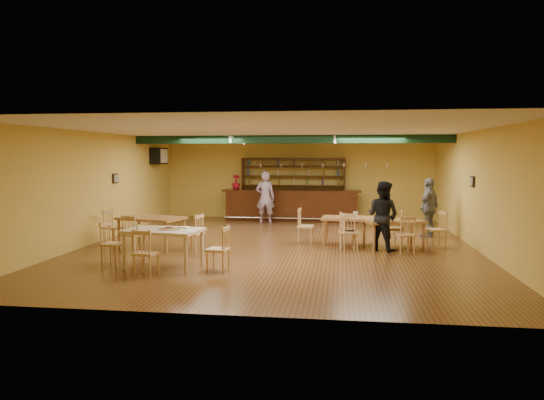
# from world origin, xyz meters

# --- Properties ---
(floor) EXTENTS (12.00, 12.00, 0.00)m
(floor) POSITION_xyz_m (0.00, 0.00, 0.00)
(floor) COLOR #563318
(floor) RESTS_ON ground
(ceiling_beam) EXTENTS (10.00, 0.30, 0.25)m
(ceiling_beam) POSITION_xyz_m (0.00, 2.80, 2.87)
(ceiling_beam) COLOR black
(ceiling_beam) RESTS_ON ceiling
(track_rail_left) EXTENTS (0.05, 2.50, 0.05)m
(track_rail_left) POSITION_xyz_m (-1.80, 3.40, 2.94)
(track_rail_left) COLOR white
(track_rail_left) RESTS_ON ceiling
(track_rail_right) EXTENTS (0.05, 2.50, 0.05)m
(track_rail_right) POSITION_xyz_m (1.40, 3.40, 2.94)
(track_rail_right) COLOR white
(track_rail_right) RESTS_ON ceiling
(ac_unit) EXTENTS (0.34, 0.70, 0.48)m
(ac_unit) POSITION_xyz_m (-4.80, 4.20, 2.35)
(ac_unit) COLOR white
(ac_unit) RESTS_ON wall_left
(picture_left) EXTENTS (0.04, 0.34, 0.28)m
(picture_left) POSITION_xyz_m (-4.97, 1.00, 1.70)
(picture_left) COLOR black
(picture_left) RESTS_ON wall_left
(picture_right) EXTENTS (0.04, 0.34, 0.28)m
(picture_right) POSITION_xyz_m (4.97, 0.50, 1.70)
(picture_right) COLOR black
(picture_right) RESTS_ON wall_right
(bar_counter) EXTENTS (4.99, 0.85, 1.13)m
(bar_counter) POSITION_xyz_m (-0.17, 5.15, 0.56)
(bar_counter) COLOR black
(bar_counter) RESTS_ON ground
(back_bar_hutch) EXTENTS (3.86, 0.40, 2.28)m
(back_bar_hutch) POSITION_xyz_m (-0.17, 5.78, 1.14)
(back_bar_hutch) COLOR black
(back_bar_hutch) RESTS_ON ground
(poinsettia) EXTENTS (0.39, 0.39, 0.54)m
(poinsettia) POSITION_xyz_m (-2.22, 5.15, 1.40)
(poinsettia) COLOR #AC0F23
(poinsettia) RESTS_ON bar_counter
(dining_table_b) EXTENTS (1.52, 0.98, 0.73)m
(dining_table_b) POSITION_xyz_m (1.85, 0.41, 0.37)
(dining_table_b) COLOR #A37539
(dining_table_b) RESTS_ON ground
(dining_table_c) EXTENTS (1.80, 1.36, 0.80)m
(dining_table_c) POSITION_xyz_m (-3.19, -0.81, 0.40)
(dining_table_c) COLOR #A37539
(dining_table_c) RESTS_ON ground
(dining_table_d) EXTENTS (1.66, 1.27, 0.73)m
(dining_table_d) POSITION_xyz_m (2.95, -0.04, 0.37)
(dining_table_d) COLOR #A37539
(dining_table_d) RESTS_ON ground
(near_table) EXTENTS (1.66, 1.18, 0.83)m
(near_table) POSITION_xyz_m (-2.08, -3.02, 0.41)
(near_table) COLOR tan
(near_table) RESTS_ON ground
(pizza_tray) EXTENTS (0.48, 0.48, 0.01)m
(pizza_tray) POSITION_xyz_m (-1.97, -3.02, 0.83)
(pizza_tray) COLOR silver
(pizza_tray) RESTS_ON near_table
(parmesan_shaker) EXTENTS (0.08, 0.08, 0.11)m
(parmesan_shaker) POSITION_xyz_m (-2.58, -3.19, 0.88)
(parmesan_shaker) COLOR #EAE5C6
(parmesan_shaker) RESTS_ON near_table
(napkin_stack) EXTENTS (0.23, 0.19, 0.03)m
(napkin_stack) POSITION_xyz_m (-1.70, -2.80, 0.84)
(napkin_stack) COLOR white
(napkin_stack) RESTS_ON near_table
(pizza_server) EXTENTS (0.25, 0.32, 0.00)m
(pizza_server) POSITION_xyz_m (-1.81, -2.97, 0.84)
(pizza_server) COLOR silver
(pizza_server) RESTS_ON pizza_tray
(side_plate) EXTENTS (0.25, 0.25, 0.01)m
(side_plate) POSITION_xyz_m (-1.48, -3.24, 0.83)
(side_plate) COLOR white
(side_plate) RESTS_ON near_table
(patron_bar) EXTENTS (0.66, 0.43, 1.81)m
(patron_bar) POSITION_xyz_m (-1.01, 4.33, 0.91)
(patron_bar) COLOR #764493
(patron_bar) RESTS_ON ground
(patron_right_a) EXTENTS (1.07, 1.03, 1.74)m
(patron_right_a) POSITION_xyz_m (2.65, -0.39, 0.87)
(patron_right_a) COLOR black
(patron_right_a) RESTS_ON ground
(patron_right_b) EXTENTS (0.91, 1.08, 1.73)m
(patron_right_b) POSITION_xyz_m (4.15, 1.96, 0.86)
(patron_right_b) COLOR slate
(patron_right_b) RESTS_ON ground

